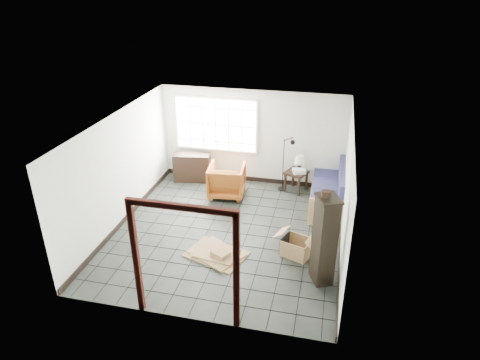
% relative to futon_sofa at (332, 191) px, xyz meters
% --- Properties ---
extents(ground, '(5.50, 5.50, 0.00)m').
position_rel_futon_sofa_xyz_m(ground, '(-2.22, -1.87, -0.37)').
color(ground, black).
rests_on(ground, ground).
extents(room_shell, '(5.02, 5.52, 2.61)m').
position_rel_futon_sofa_xyz_m(room_shell, '(-2.22, -1.84, 1.31)').
color(room_shell, silver).
rests_on(room_shell, ground).
extents(window_panel, '(2.32, 0.08, 1.52)m').
position_rel_futon_sofa_xyz_m(window_panel, '(-3.22, 0.83, 1.23)').
color(window_panel, silver).
rests_on(window_panel, ground).
extents(doorway_trim, '(1.80, 0.08, 2.20)m').
position_rel_futon_sofa_xyz_m(doorway_trim, '(-2.22, -4.57, 1.01)').
color(doorway_trim, '#3A120D').
rests_on(doorway_trim, ground).
extents(futon_sofa, '(0.91, 2.32, 1.02)m').
position_rel_futon_sofa_xyz_m(futon_sofa, '(0.00, 0.00, 0.00)').
color(futon_sofa, '#9F7C48').
rests_on(futon_sofa, ground).
extents(armchair, '(0.99, 0.94, 0.94)m').
position_rel_futon_sofa_xyz_m(armchair, '(-2.69, -0.12, 0.10)').
color(armchair, '#8E4014').
rests_on(armchair, ground).
extents(side_table, '(0.69, 0.69, 0.57)m').
position_rel_futon_sofa_xyz_m(side_table, '(-0.95, 0.53, 0.10)').
color(side_table, black).
rests_on(side_table, ground).
extents(table_lamp, '(0.32, 0.32, 0.43)m').
position_rel_futon_sofa_xyz_m(table_lamp, '(-0.89, 0.60, 0.50)').
color(table_lamp, black).
rests_on(table_lamp, side_table).
extents(projector, '(0.38, 0.34, 0.11)m').
position_rel_futon_sofa_xyz_m(projector, '(-0.88, 0.45, 0.26)').
color(projector, silver).
rests_on(projector, side_table).
extents(floor_lamp, '(0.41, 0.27, 1.54)m').
position_rel_futon_sofa_xyz_m(floor_lamp, '(-1.20, 0.49, 0.45)').
color(floor_lamp, black).
rests_on(floor_lamp, ground).
extents(console_shelf, '(1.06, 0.55, 0.79)m').
position_rel_futon_sofa_xyz_m(console_shelf, '(-3.87, 0.53, 0.02)').
color(console_shelf, black).
rests_on(console_shelf, ground).
extents(tall_shelf, '(0.54, 0.60, 1.79)m').
position_rel_futon_sofa_xyz_m(tall_shelf, '(-0.07, -3.08, 0.54)').
color(tall_shelf, black).
rests_on(tall_shelf, ground).
extents(pot, '(0.21, 0.21, 0.12)m').
position_rel_futon_sofa_xyz_m(pot, '(-0.13, -3.08, 1.48)').
color(pot, black).
rests_on(pot, tall_shelf).
extents(open_box, '(1.01, 0.72, 0.52)m').
position_rel_futon_sofa_xyz_m(open_box, '(-0.62, -2.38, -0.18)').
color(open_box, brown).
rests_on(open_box, ground).
extents(cardboard_pile, '(1.38, 1.18, 0.17)m').
position_rel_futon_sofa_xyz_m(cardboard_pile, '(-2.22, -2.77, -0.33)').
color(cardboard_pile, brown).
rests_on(cardboard_pile, ground).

